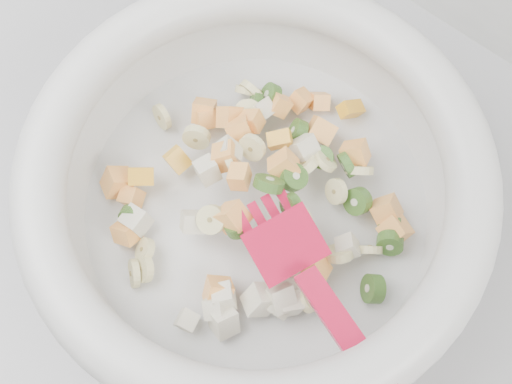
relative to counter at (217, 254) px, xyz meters
The scene contains 2 objects.
counter is the anchor object (origin of this frame).
mixing_bowl 0.52m from the counter, 13.17° to the right, with size 0.48×0.42×0.12m.
Camera 1 is at (0.24, 1.26, 1.49)m, focal length 45.00 mm.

